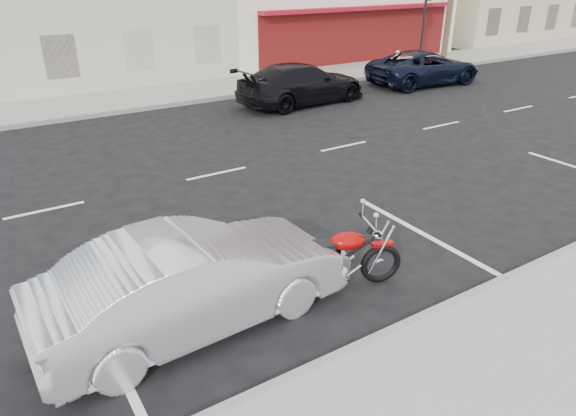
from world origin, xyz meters
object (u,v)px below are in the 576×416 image
at_px(traffic_light, 426,13).
at_px(motorcycle, 383,255).
at_px(sedan_silver, 194,281).
at_px(car_far, 302,84).
at_px(fire_hydrant, 397,57).
at_px(suv_far, 424,68).

relative_size(traffic_light, motorcycle, 1.79).
height_order(sedan_silver, car_far, car_far).
bearing_deg(sedan_silver, traffic_light, -56.08).
height_order(fire_hydrant, motorcycle, motorcycle).
bearing_deg(suv_far, car_far, 93.91).
distance_m(fire_hydrant, motorcycle, 19.91).
distance_m(suv_far, car_far, 6.44).
bearing_deg(car_far, fire_hydrant, -70.87).
relative_size(motorcycle, sedan_silver, 0.48).
bearing_deg(fire_hydrant, sedan_silver, -140.65).
bearing_deg(suv_far, sedan_silver, 127.44).
xyz_separation_m(motorcycle, suv_far, (12.03, 10.81, 0.21)).
bearing_deg(traffic_light, sedan_silver, -143.37).
bearing_deg(traffic_light, fire_hydrant, 173.64).
relative_size(fire_hydrant, sedan_silver, 0.16).
distance_m(motorcycle, sedan_silver, 3.04).
height_order(fire_hydrant, sedan_silver, sedan_silver).
relative_size(fire_hydrant, suv_far, 0.14).
height_order(traffic_light, motorcycle, traffic_light).
relative_size(sedan_silver, car_far, 0.86).
xyz_separation_m(traffic_light, suv_far, (-3.27, -3.37, -1.85)).
bearing_deg(sedan_silver, motorcycle, -104.12).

